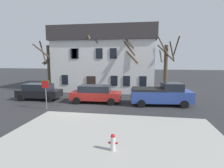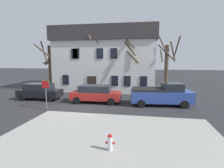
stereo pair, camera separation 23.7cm
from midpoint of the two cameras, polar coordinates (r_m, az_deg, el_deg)
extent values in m
plane|color=#2D2D30|center=(15.49, -9.79, -7.67)|extent=(120.00, 120.00, 0.00)
cube|color=#A8A59E|center=(9.62, 0.39, -17.11)|extent=(11.47, 7.78, 0.12)
cube|color=white|center=(25.34, -1.20, 5.81)|extent=(12.71, 8.08, 6.40)
cube|color=#383333|center=(25.52, -1.22, 15.02)|extent=(13.21, 8.58, 1.77)
cube|color=#2D231E|center=(21.83, -6.11, -0.24)|extent=(1.10, 0.12, 2.10)
cube|color=black|center=(22.94, -14.25, 1.34)|extent=(0.80, 0.08, 1.20)
cube|color=black|center=(21.16, 1.20, 1.04)|extent=(0.80, 0.08, 1.20)
cube|color=black|center=(20.98, 5.17, 0.96)|extent=(0.80, 0.08, 1.20)
cube|color=black|center=(20.90, 10.34, 0.83)|extent=(0.80, 0.08, 1.20)
cube|color=black|center=(22.32, -11.54, 9.48)|extent=(0.80, 0.08, 1.20)
cube|color=black|center=(22.25, -11.07, 9.50)|extent=(0.80, 0.08, 1.20)
cube|color=black|center=(21.37, -3.58, 9.70)|extent=(0.80, 0.08, 1.20)
cube|color=black|center=(21.03, 0.92, 9.74)|extent=(0.80, 0.08, 1.20)
cylinder|color=#4C3D2D|center=(24.37, -18.74, 4.66)|extent=(0.50, 0.50, 5.85)
cylinder|color=#4C3D2D|center=(25.12, -18.17, 8.98)|extent=(1.83, 0.35, 2.63)
cylinder|color=#4C3D2D|center=(23.50, -21.18, 9.93)|extent=(2.54, 0.90, 1.70)
cylinder|color=#4C3D2D|center=(25.28, -18.67, 7.81)|extent=(1.91, 0.95, 1.60)
cylinder|color=#4C3D2D|center=(24.06, -20.62, 9.61)|extent=(1.43, 1.13, 2.71)
cylinder|color=#4C3D2D|center=(24.92, -18.96, 8.12)|extent=(1.21, 0.84, 2.11)
cylinder|color=brown|center=(22.41, -4.85, 7.48)|extent=(0.55, 0.55, 7.94)
cylinder|color=brown|center=(23.72, -3.87, 14.76)|extent=(2.53, 0.44, 1.74)
cylinder|color=brown|center=(23.24, -6.35, 11.82)|extent=(1.42, 1.74, 2.33)
cylinder|color=brown|center=(21.96, -5.79, 15.47)|extent=(1.60, 0.48, 2.25)
cylinder|color=brown|center=(22.26, -7.53, 16.11)|extent=(1.51, 1.87, 2.12)
cylinder|color=brown|center=(23.15, -4.19, 14.64)|extent=(1.46, 0.48, 1.74)
cylinder|color=#4C3D2D|center=(21.36, 7.44, 5.35)|extent=(0.52, 0.52, 6.40)
cylinder|color=#4C3D2D|center=(20.62, 5.56, 11.88)|extent=(1.85, 1.55, 2.17)
cylinder|color=#4C3D2D|center=(20.69, 6.92, 8.54)|extent=(1.49, 0.56, 1.53)
cylinder|color=#4C3D2D|center=(20.81, 5.57, 13.32)|extent=(1.55, 1.57, 1.67)
cylinder|color=#4C3D2D|center=(21.71, 17.20, 4.23)|extent=(0.44, 0.44, 5.74)
cylinder|color=#4C3D2D|center=(21.98, 20.30, 11.03)|extent=(0.37, 2.29, 2.27)
cylinder|color=#4C3D2D|center=(20.77, 17.36, 9.41)|extent=(1.94, 0.42, 1.89)
cylinder|color=#4C3D2D|center=(21.55, 15.78, 8.66)|extent=(0.30, 1.34, 1.44)
cylinder|color=#4C3D2D|center=(21.44, 19.09, 10.00)|extent=(0.87, 1.33, 2.01)
cylinder|color=#4C3D2D|center=(21.14, 16.08, 12.33)|extent=(1.28, 1.39, 2.47)
cube|color=black|center=(19.82, -21.62, -2.68)|extent=(4.36, 1.87, 0.72)
cube|color=#1E232B|center=(19.76, -21.93, -0.76)|extent=(2.71, 1.62, 0.62)
cylinder|color=black|center=(19.96, -16.63, -3.36)|extent=(0.68, 0.23, 0.68)
cylinder|color=black|center=(18.41, -19.01, -4.40)|extent=(0.68, 0.23, 0.68)
cylinder|color=black|center=(21.39, -23.76, -2.97)|extent=(0.68, 0.23, 0.68)
cylinder|color=black|center=(19.95, -26.51, -3.88)|extent=(0.68, 0.23, 0.68)
cube|color=#AD231E|center=(17.22, -4.72, -3.67)|extent=(4.77, 1.96, 0.72)
cube|color=#1E232B|center=(17.12, -5.05, -1.45)|extent=(2.97, 1.68, 0.62)
cylinder|color=black|center=(17.88, 0.98, -4.32)|extent=(0.69, 0.24, 0.68)
cylinder|color=black|center=(16.13, 0.15, -5.67)|extent=(0.69, 0.24, 0.68)
cylinder|color=black|center=(18.55, -8.92, -3.97)|extent=(0.69, 0.24, 0.68)
cylinder|color=black|center=(16.88, -10.74, -5.20)|extent=(0.69, 0.24, 0.68)
cube|color=#2D4799|center=(16.80, 15.66, -3.73)|extent=(5.49, 2.59, 1.01)
cube|color=#1E232B|center=(16.87, 18.96, -0.87)|extent=(1.87, 2.00, 0.70)
cube|color=black|center=(16.51, 11.74, -1.66)|extent=(2.94, 2.26, 0.20)
cylinder|color=black|center=(18.32, 20.57, -4.54)|extent=(0.70, 0.28, 0.68)
cylinder|color=black|center=(16.37, 22.55, -6.09)|extent=(0.70, 0.28, 0.68)
cylinder|color=black|center=(17.68, 9.17, -4.57)|extent=(0.70, 0.28, 0.68)
cylinder|color=black|center=(15.64, 9.76, -6.22)|extent=(0.70, 0.28, 0.68)
cylinder|color=silver|center=(8.32, 0.25, -18.45)|extent=(0.22, 0.22, 0.63)
sphere|color=red|center=(8.18, 0.25, -16.34)|extent=(0.21, 0.21, 0.21)
cylinder|color=red|center=(8.33, -0.90, -18.17)|extent=(0.10, 0.09, 0.09)
cylinder|color=red|center=(8.28, 1.39, -18.33)|extent=(0.10, 0.09, 0.09)
cylinder|color=slate|center=(15.64, -19.88, -3.35)|extent=(0.07, 0.07, 2.40)
cube|color=red|center=(15.48, -20.07, -0.09)|extent=(0.60, 0.03, 0.60)
cube|color=#1E8C38|center=(15.48, -20.04, 0.85)|extent=(0.76, 0.02, 0.18)
torus|color=black|center=(22.28, -18.23, -2.24)|extent=(0.69, 0.28, 0.71)
torus|color=black|center=(23.06, -19.97, -1.99)|extent=(0.69, 0.28, 0.71)
cylinder|color=maroon|center=(22.63, -19.14, -1.56)|extent=(0.95, 0.37, 0.19)
cylinder|color=maroon|center=(22.75, -19.50, -0.95)|extent=(0.10, 0.06, 0.45)
camera|label=1|loc=(0.12, -89.59, 0.06)|focal=28.70mm
camera|label=2|loc=(0.12, 90.41, -0.06)|focal=28.70mm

